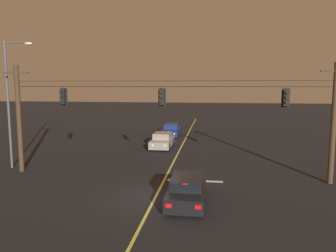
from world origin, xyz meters
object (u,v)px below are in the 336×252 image
(traffic_light_left_inner, at_px, (162,97))
(car_waiting_near_lane, at_px, (187,190))
(car_oncoming_trailing, at_px, (172,130))
(traffic_light_leftmost, at_px, (63,97))
(street_lamp_corner, at_px, (11,94))
(car_oncoming_lead, at_px, (162,141))
(traffic_light_centre, at_px, (286,98))

(traffic_light_left_inner, bearing_deg, car_waiting_near_lane, -65.69)
(car_waiting_near_lane, xyz_separation_m, car_oncoming_trailing, (-3.47, 21.06, -0.00))
(traffic_light_leftmost, bearing_deg, street_lamp_corner, 168.45)
(car_waiting_near_lane, relative_size, street_lamp_corner, 0.49)
(traffic_light_leftmost, distance_m, car_oncoming_lead, 11.78)
(traffic_light_left_inner, distance_m, traffic_light_centre, 7.46)
(traffic_light_left_inner, xyz_separation_m, traffic_light_centre, (7.46, 0.00, 0.00))
(car_waiting_near_lane, distance_m, car_oncoming_lead, 14.45)
(traffic_light_centre, height_order, street_lamp_corner, street_lamp_corner)
(street_lamp_corner, bearing_deg, car_oncoming_trailing, 60.01)
(traffic_light_left_inner, height_order, street_lamp_corner, street_lamp_corner)
(traffic_light_left_inner, bearing_deg, car_oncoming_lead, 98.77)
(car_oncoming_trailing, distance_m, street_lamp_corner, 18.89)
(traffic_light_centre, bearing_deg, car_waiting_near_lane, -141.69)
(traffic_light_leftmost, bearing_deg, car_waiting_near_lane, -27.12)
(car_waiting_near_lane, relative_size, car_oncoming_lead, 0.98)
(car_oncoming_lead, bearing_deg, street_lamp_corner, -136.08)
(car_waiting_near_lane, bearing_deg, traffic_light_leftmost, 152.88)
(street_lamp_corner, bearing_deg, traffic_light_leftmost, -11.55)
(traffic_light_left_inner, height_order, car_oncoming_trailing, traffic_light_left_inner)
(traffic_light_leftmost, height_order, car_oncoming_trailing, traffic_light_leftmost)
(traffic_light_leftmost, relative_size, street_lamp_corner, 0.14)
(traffic_light_leftmost, xyz_separation_m, street_lamp_corner, (-4.16, 0.85, 0.14))
(car_waiting_near_lane, bearing_deg, traffic_light_centre, 38.31)
(car_waiting_near_lane, height_order, street_lamp_corner, street_lamp_corner)
(car_oncoming_trailing, relative_size, street_lamp_corner, 0.50)
(traffic_light_centre, distance_m, car_oncoming_trailing, 19.49)
(traffic_light_leftmost, relative_size, car_oncoming_trailing, 0.28)
(car_oncoming_trailing, xyz_separation_m, street_lamp_corner, (-9.16, -15.87, 4.59))
(traffic_light_centre, bearing_deg, traffic_light_leftmost, 180.00)
(traffic_light_centre, bearing_deg, car_oncoming_lead, 132.74)
(traffic_light_left_inner, height_order, car_waiting_near_lane, traffic_light_left_inner)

